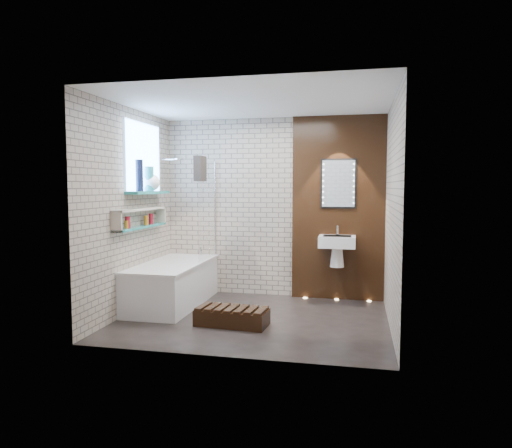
% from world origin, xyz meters
% --- Properties ---
extents(ground, '(3.20, 3.20, 0.00)m').
position_xyz_m(ground, '(0.00, 0.00, 0.00)').
color(ground, black).
rests_on(ground, ground).
extents(room_shell, '(3.24, 3.20, 2.60)m').
position_xyz_m(room_shell, '(0.00, 0.00, 1.30)').
color(room_shell, tan).
rests_on(room_shell, ground).
extents(walnut_panel, '(1.30, 0.06, 2.60)m').
position_xyz_m(walnut_panel, '(0.95, 1.27, 1.30)').
color(walnut_panel, black).
rests_on(walnut_panel, ground).
extents(clerestory_window, '(0.18, 1.00, 0.94)m').
position_xyz_m(clerestory_window, '(-1.57, 0.35, 1.90)').
color(clerestory_window, '#7FADE0').
rests_on(clerestory_window, room_shell).
extents(display_niche, '(0.14, 1.30, 0.26)m').
position_xyz_m(display_niche, '(-1.53, 0.15, 1.20)').
color(display_niche, '#227D7A').
rests_on(display_niche, room_shell).
extents(bathtub, '(0.79, 1.74, 0.70)m').
position_xyz_m(bathtub, '(-1.22, 0.45, 0.29)').
color(bathtub, white).
rests_on(bathtub, ground).
extents(bath_screen, '(0.01, 0.78, 1.40)m').
position_xyz_m(bath_screen, '(-0.87, 0.89, 1.28)').
color(bath_screen, white).
rests_on(bath_screen, bathtub).
extents(towel, '(0.10, 0.26, 0.34)m').
position_xyz_m(towel, '(-0.87, 0.60, 1.85)').
color(towel, '#282220').
rests_on(towel, bath_screen).
extents(shower_head, '(0.18, 0.18, 0.02)m').
position_xyz_m(shower_head, '(-1.30, 0.95, 2.00)').
color(shower_head, silver).
rests_on(shower_head, room_shell).
extents(washbasin, '(0.50, 0.36, 0.58)m').
position_xyz_m(washbasin, '(0.95, 1.07, 0.79)').
color(washbasin, white).
rests_on(washbasin, walnut_panel).
extents(led_mirror, '(0.50, 0.02, 0.70)m').
position_xyz_m(led_mirror, '(0.95, 1.23, 1.65)').
color(led_mirror, black).
rests_on(led_mirror, walnut_panel).
extents(walnut_step, '(0.86, 0.43, 0.18)m').
position_xyz_m(walnut_step, '(-0.19, -0.30, 0.09)').
color(walnut_step, black).
rests_on(walnut_step, ground).
extents(niche_bottles, '(0.06, 0.75, 0.15)m').
position_xyz_m(niche_bottles, '(-1.53, 0.10, 1.17)').
color(niche_bottles, '#B76E1C').
rests_on(niche_bottles, display_niche).
extents(sill_vases, '(0.23, 0.51, 0.40)m').
position_xyz_m(sill_vases, '(-1.50, 0.34, 1.69)').
color(sill_vases, white).
rests_on(sill_vases, clerestory_window).
extents(floor_uplights, '(0.96, 0.06, 0.01)m').
position_xyz_m(floor_uplights, '(0.95, 1.20, 0.01)').
color(floor_uplights, '#FFD899').
rests_on(floor_uplights, ground).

